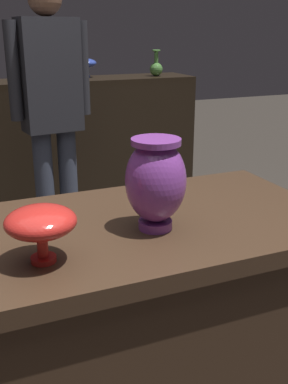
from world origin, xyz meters
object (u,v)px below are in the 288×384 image
at_px(shelf_vase_far_right, 156,68).
at_px(vase_tall_behind, 41,223).
at_px(shelf_vase_right, 86,64).
at_px(visitor_center_back, 52,105).
at_px(vase_centerpiece, 156,181).

bearing_deg(shelf_vase_far_right, vase_tall_behind, -120.01).
distance_m(shelf_vase_right, visitor_center_back, 0.89).
relative_size(vase_centerpiece, vase_tall_behind, 1.51).
bearing_deg(vase_tall_behind, shelf_vase_right, 71.44).
distance_m(shelf_vase_far_right, shelf_vase_right, 0.53).
bearing_deg(visitor_center_back, vase_tall_behind, 69.61).
bearing_deg(vase_tall_behind, shelf_vase_far_right, 59.99).
height_order(vase_centerpiece, visitor_center_back, visitor_center_back).
bearing_deg(visitor_center_back, shelf_vase_right, -126.38).
relative_size(vase_tall_behind, visitor_center_back, 0.11).
xyz_separation_m(shelf_vase_far_right, shelf_vase_right, (-0.52, 0.11, 0.04)).
distance_m(vase_centerpiece, shelf_vase_far_right, 2.44).
height_order(vase_centerpiece, vase_tall_behind, vase_centerpiece).
relative_size(vase_centerpiece, visitor_center_back, 0.16).
xyz_separation_m(vase_centerpiece, shelf_vase_far_right, (1.00, 2.22, 0.11)).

